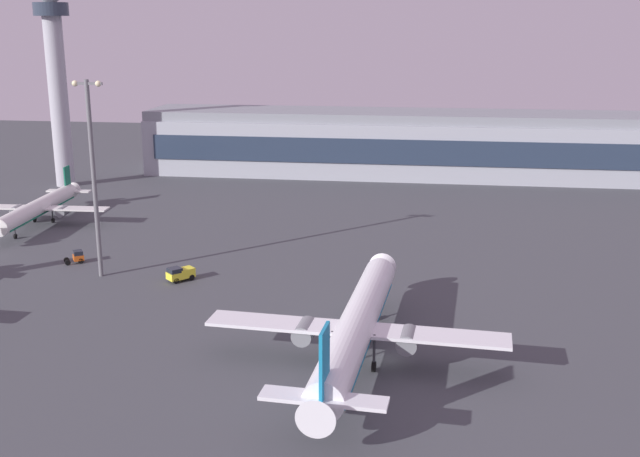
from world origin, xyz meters
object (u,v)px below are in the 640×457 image
object	(u,v)px
control_tower	(56,71)
cargo_loader	(180,273)
pushback_tug	(77,256)
airplane_terminal_side	(356,327)
airplane_near_gate	(39,208)
apron_light_east	(93,169)

from	to	relation	value
control_tower	cargo_loader	distance (m)	86.36
control_tower	pushback_tug	distance (m)	71.19
airplane_terminal_side	pushback_tug	bearing A→B (deg)	151.07
airplane_near_gate	cargo_loader	bearing A→B (deg)	140.07
airplane_near_gate	apron_light_east	bearing A→B (deg)	128.62
cargo_loader	apron_light_east	bearing A→B (deg)	40.80
apron_light_east	pushback_tug	bearing A→B (deg)	137.94
control_tower	airplane_terminal_side	xyz separation A→B (m)	(79.43, -90.78, -23.08)
cargo_loader	apron_light_east	distance (m)	20.57
airplane_terminal_side	cargo_loader	distance (m)	39.06
cargo_loader	apron_light_east	size ratio (longest dim) A/B	0.14
pushback_tug	apron_light_east	distance (m)	18.37
airplane_terminal_side	pushback_tug	xyz separation A→B (m)	(-49.20, 31.98, -3.33)
pushback_tug	apron_light_east	xyz separation A→B (m)	(6.68, -6.03, 16.02)
pushback_tug	cargo_loader	size ratio (longest dim) A/B	0.82
pushback_tug	airplane_terminal_side	bearing A→B (deg)	23.95
control_tower	cargo_loader	size ratio (longest dim) A/B	11.05
cargo_loader	control_tower	bearing A→B (deg)	-9.46
pushback_tug	apron_light_east	bearing A→B (deg)	14.91
airplane_near_gate	apron_light_east	world-z (taller)	apron_light_east
pushback_tug	cargo_loader	bearing A→B (deg)	38.55
airplane_terminal_side	apron_light_east	world-z (taller)	apron_light_east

